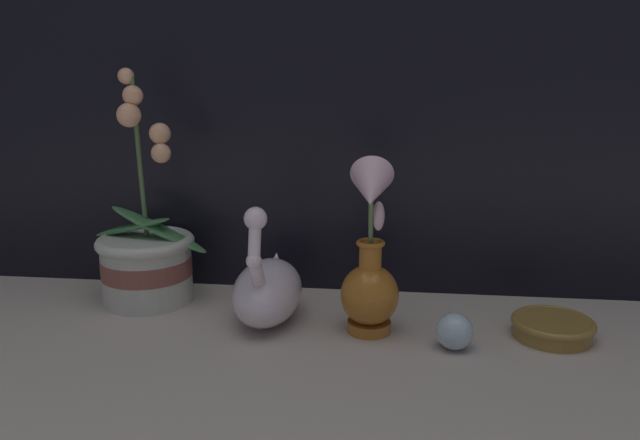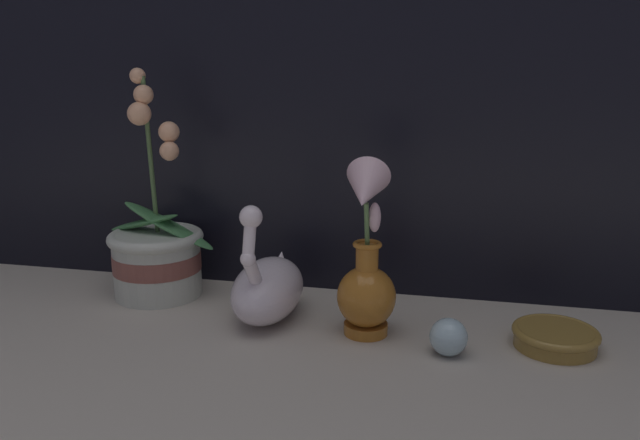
{
  "view_description": "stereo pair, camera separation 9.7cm",
  "coord_description": "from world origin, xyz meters",
  "px_view_note": "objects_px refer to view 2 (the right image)",
  "views": [
    {
      "loc": [
        0.08,
        -0.79,
        0.4
      ],
      "look_at": [
        -0.02,
        0.14,
        0.16
      ],
      "focal_mm": 35.0,
      "sensor_mm": 36.0,
      "label": 1
    },
    {
      "loc": [
        0.18,
        -0.78,
        0.4
      ],
      "look_at": [
        -0.02,
        0.14,
        0.16
      ],
      "focal_mm": 35.0,
      "sensor_mm": 36.0,
      "label": 2
    }
  ],
  "objects_px": {
    "swan_figurine": "(268,286)",
    "blue_vase": "(366,271)",
    "orchid_potted_plant": "(157,252)",
    "amber_dish": "(555,336)",
    "glass_sphere": "(448,337)"
  },
  "relations": [
    {
      "from": "orchid_potted_plant",
      "to": "glass_sphere",
      "type": "xyz_separation_m",
      "value": [
        0.51,
        -0.13,
        -0.05
      ]
    },
    {
      "from": "glass_sphere",
      "to": "amber_dish",
      "type": "relative_size",
      "value": 0.44
    },
    {
      "from": "blue_vase",
      "to": "orchid_potted_plant",
      "type": "bearing_deg",
      "value": 166.22
    },
    {
      "from": "swan_figurine",
      "to": "blue_vase",
      "type": "bearing_deg",
      "value": -11.88
    },
    {
      "from": "orchid_potted_plant",
      "to": "amber_dish",
      "type": "bearing_deg",
      "value": -6.63
    },
    {
      "from": "orchid_potted_plant",
      "to": "swan_figurine",
      "type": "xyz_separation_m",
      "value": [
        0.22,
        -0.06,
        -0.03
      ]
    },
    {
      "from": "swan_figurine",
      "to": "glass_sphere",
      "type": "bearing_deg",
      "value": -14.4
    },
    {
      "from": "blue_vase",
      "to": "glass_sphere",
      "type": "distance_m",
      "value": 0.15
    },
    {
      "from": "swan_figurine",
      "to": "blue_vase",
      "type": "xyz_separation_m",
      "value": [
        0.16,
        -0.03,
        0.05
      ]
    },
    {
      "from": "amber_dish",
      "to": "blue_vase",
      "type": "bearing_deg",
      "value": -176.32
    },
    {
      "from": "orchid_potted_plant",
      "to": "blue_vase",
      "type": "relative_size",
      "value": 1.44
    },
    {
      "from": "blue_vase",
      "to": "swan_figurine",
      "type": "bearing_deg",
      "value": 168.12
    },
    {
      "from": "blue_vase",
      "to": "amber_dish",
      "type": "bearing_deg",
      "value": 3.68
    },
    {
      "from": "swan_figurine",
      "to": "glass_sphere",
      "type": "distance_m",
      "value": 0.3
    },
    {
      "from": "swan_figurine",
      "to": "blue_vase",
      "type": "relative_size",
      "value": 0.77
    }
  ]
}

